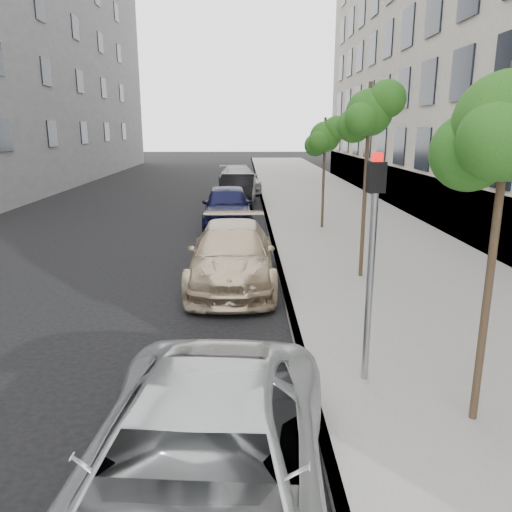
{
  "coord_description": "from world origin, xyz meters",
  "views": [
    {
      "loc": [
        0.21,
        -4.25,
        3.84
      ],
      "look_at": [
        0.43,
        4.82,
        1.5
      ],
      "focal_mm": 35.0,
      "sensor_mm": 36.0,
      "label": 1
    }
  ],
  "objects_px": {
    "suv": "(232,254)",
    "sedan_black": "(238,190)",
    "signal_pole": "(372,244)",
    "sedan_blue": "(227,206)",
    "minivan": "(199,480)",
    "sedan_rear": "(239,179)",
    "tree_far": "(326,137)",
    "tree_near": "(510,127)",
    "tree_mid": "(370,113)"
  },
  "relations": [
    {
      "from": "sedan_black",
      "to": "signal_pole",
      "type": "bearing_deg",
      "value": -80.26
    },
    {
      "from": "minivan",
      "to": "sedan_blue",
      "type": "distance_m",
      "value": 15.84
    },
    {
      "from": "tree_near",
      "to": "sedan_blue",
      "type": "bearing_deg",
      "value": 104.72
    },
    {
      "from": "tree_mid",
      "to": "signal_pole",
      "type": "bearing_deg",
      "value": -102.53
    },
    {
      "from": "signal_pole",
      "to": "suv",
      "type": "xyz_separation_m",
      "value": [
        -2.13,
        5.31,
        -1.49
      ]
    },
    {
      "from": "tree_near",
      "to": "suv",
      "type": "bearing_deg",
      "value": 117.47
    },
    {
      "from": "sedan_black",
      "to": "tree_near",
      "type": "bearing_deg",
      "value": -77.15
    },
    {
      "from": "tree_near",
      "to": "sedan_rear",
      "type": "bearing_deg",
      "value": 97.58
    },
    {
      "from": "tree_mid",
      "to": "suv",
      "type": "distance_m",
      "value": 4.77
    },
    {
      "from": "tree_mid",
      "to": "minivan",
      "type": "bearing_deg",
      "value": -112.42
    },
    {
      "from": "tree_far",
      "to": "minivan",
      "type": "bearing_deg",
      "value": -103.07
    },
    {
      "from": "sedan_blue",
      "to": "sedan_rear",
      "type": "relative_size",
      "value": 0.91
    },
    {
      "from": "sedan_rear",
      "to": "tree_far",
      "type": "bearing_deg",
      "value": -82.96
    },
    {
      "from": "tree_near",
      "to": "tree_mid",
      "type": "bearing_deg",
      "value": 90.0
    },
    {
      "from": "sedan_blue",
      "to": "sedan_rear",
      "type": "bearing_deg",
      "value": 86.36
    },
    {
      "from": "sedan_rear",
      "to": "minivan",
      "type": "bearing_deg",
      "value": -98.73
    },
    {
      "from": "tree_mid",
      "to": "sedan_blue",
      "type": "height_order",
      "value": "tree_mid"
    },
    {
      "from": "tree_near",
      "to": "sedan_blue",
      "type": "relative_size",
      "value": 0.94
    },
    {
      "from": "tree_far",
      "to": "minivan",
      "type": "height_order",
      "value": "tree_far"
    },
    {
      "from": "signal_pole",
      "to": "sedan_blue",
      "type": "height_order",
      "value": "signal_pole"
    },
    {
      "from": "tree_near",
      "to": "minivan",
      "type": "height_order",
      "value": "tree_near"
    },
    {
      "from": "tree_mid",
      "to": "signal_pole",
      "type": "xyz_separation_m",
      "value": [
        -1.2,
        -5.41,
        -1.93
      ]
    },
    {
      "from": "tree_mid",
      "to": "sedan_black",
      "type": "distance_m",
      "value": 13.71
    },
    {
      "from": "suv",
      "to": "sedan_rear",
      "type": "bearing_deg",
      "value": 90.18
    },
    {
      "from": "tree_near",
      "to": "minivan",
      "type": "xyz_separation_m",
      "value": [
        -3.45,
        -1.85,
        -3.12
      ]
    },
    {
      "from": "tree_far",
      "to": "sedan_rear",
      "type": "xyz_separation_m",
      "value": [
        -3.33,
        11.99,
        -2.73
      ]
    },
    {
      "from": "signal_pole",
      "to": "sedan_black",
      "type": "relative_size",
      "value": 0.71
    },
    {
      "from": "suv",
      "to": "tree_far",
      "type": "bearing_deg",
      "value": 63.43
    },
    {
      "from": "signal_pole",
      "to": "sedan_rear",
      "type": "xyz_separation_m",
      "value": [
        -2.13,
        23.89,
        -1.47
      ]
    },
    {
      "from": "tree_far",
      "to": "sedan_black",
      "type": "relative_size",
      "value": 0.86
    },
    {
      "from": "minivan",
      "to": "suv",
      "type": "height_order",
      "value": "suv"
    },
    {
      "from": "tree_far",
      "to": "sedan_black",
      "type": "xyz_separation_m",
      "value": [
        -3.33,
        6.36,
        -2.72
      ]
    },
    {
      "from": "tree_far",
      "to": "sedan_rear",
      "type": "distance_m",
      "value": 12.74
    },
    {
      "from": "sedan_black",
      "to": "minivan",
      "type": "bearing_deg",
      "value": -87.22
    },
    {
      "from": "signal_pole",
      "to": "minivan",
      "type": "relative_size",
      "value": 0.64
    },
    {
      "from": "suv",
      "to": "tree_near",
      "type": "bearing_deg",
      "value": -62.35
    },
    {
      "from": "suv",
      "to": "sedan_black",
      "type": "distance_m",
      "value": 12.97
    },
    {
      "from": "suv",
      "to": "minivan",
      "type": "bearing_deg",
      "value": -90.65
    },
    {
      "from": "tree_mid",
      "to": "sedan_blue",
      "type": "xyz_separation_m",
      "value": [
        -3.67,
        7.48,
        -3.35
      ]
    },
    {
      "from": "sedan_blue",
      "to": "sedan_rear",
      "type": "xyz_separation_m",
      "value": [
        0.35,
        11.0,
        -0.05
      ]
    },
    {
      "from": "tree_far",
      "to": "sedan_black",
      "type": "height_order",
      "value": "tree_far"
    },
    {
      "from": "signal_pole",
      "to": "sedan_blue",
      "type": "xyz_separation_m",
      "value": [
        -2.47,
        12.89,
        -1.42
      ]
    },
    {
      "from": "tree_near",
      "to": "signal_pole",
      "type": "relative_size",
      "value": 1.34
    },
    {
      "from": "tree_far",
      "to": "suv",
      "type": "height_order",
      "value": "tree_far"
    },
    {
      "from": "minivan",
      "to": "sedan_blue",
      "type": "relative_size",
      "value": 1.09
    },
    {
      "from": "sedan_blue",
      "to": "sedan_black",
      "type": "xyz_separation_m",
      "value": [
        0.35,
        5.38,
        -0.03
      ]
    },
    {
      "from": "tree_near",
      "to": "tree_far",
      "type": "distance_m",
      "value": 13.0
    },
    {
      "from": "minivan",
      "to": "sedan_black",
      "type": "relative_size",
      "value": 1.1
    },
    {
      "from": "tree_mid",
      "to": "suv",
      "type": "bearing_deg",
      "value": -178.27
    },
    {
      "from": "tree_near",
      "to": "tree_mid",
      "type": "relative_size",
      "value": 0.94
    }
  ]
}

